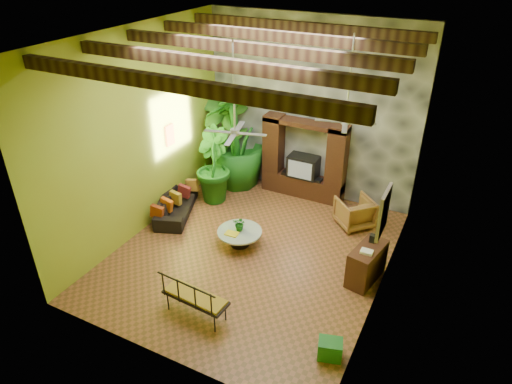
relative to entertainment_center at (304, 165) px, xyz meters
The scene contains 23 objects.
ground 3.28m from the entertainment_center, 90.00° to the right, with size 7.00×7.00×0.00m, color brown.
ceiling 5.11m from the entertainment_center, 90.00° to the right, with size 6.00×7.00×0.02m, color silver.
back_wall 1.58m from the entertainment_center, 90.00° to the left, with size 6.00×0.02×5.00m, color #9A9D23.
left_wall 4.60m from the entertainment_center, 133.73° to the right, with size 0.02×7.00×5.00m, color #9A9D23.
right_wall 4.60m from the entertainment_center, 46.27° to the right, with size 0.02×7.00×5.00m, color #9A9D23.
stone_accent_wall 1.56m from the entertainment_center, 90.00° to the left, with size 5.98×0.10×4.98m, color #3E4047.
ceiling_beams 4.94m from the entertainment_center, 90.00° to the right, with size 5.95×5.36×0.22m.
entertainment_center is the anchor object (origin of this frame).
ceiling_fan_front 4.30m from the entertainment_center, 93.24° to the right, with size 1.28×1.28×1.86m.
ceiling_fan_back 3.50m from the entertainment_center, 50.43° to the right, with size 1.28×1.28×1.86m.
wall_art_mask 3.82m from the entertainment_center, 144.18° to the right, with size 0.06×0.32×0.55m, color gold.
wall_art_painting 4.95m from the entertainment_center, 51.61° to the right, with size 0.06×0.70×0.90m, color #275E91.
sofa 3.74m from the entertainment_center, 136.18° to the right, with size 1.95×0.76×0.57m, color black.
wicker_armchair 2.10m from the entertainment_center, 26.56° to the right, with size 0.83×0.85×0.78m, color olive.
tall_plant_a 2.54m from the entertainment_center, behind, with size 1.48×1.00×2.81m, color #2D6C1C.
tall_plant_b 2.59m from the entertainment_center, 148.05° to the right, with size 1.16×0.94×2.11m, color #1B631A.
tall_plant_c 2.10m from the entertainment_center, behind, with size 1.67×1.67×2.98m, color #1D681B.
coffee_table 3.13m from the entertainment_center, 98.17° to the right, with size 1.09×1.09×0.40m.
centerpiece_plant 3.03m from the entertainment_center, 98.46° to the right, with size 0.32×0.28×0.35m, color #175917.
yellow_tray 3.31m from the entertainment_center, 99.43° to the right, with size 0.31×0.22×0.03m, color yellow.
iron_bench 5.58m from the entertainment_center, 90.66° to the right, with size 1.39×0.60×0.57m.
side_console 3.96m from the entertainment_center, 47.56° to the right, with size 0.48×1.07×0.85m, color #362111.
green_bin 5.96m from the entertainment_center, 63.37° to the right, with size 0.43×0.32×0.38m, color #1C6936.
Camera 1 is at (4.05, -7.84, 6.67)m, focal length 32.00 mm.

